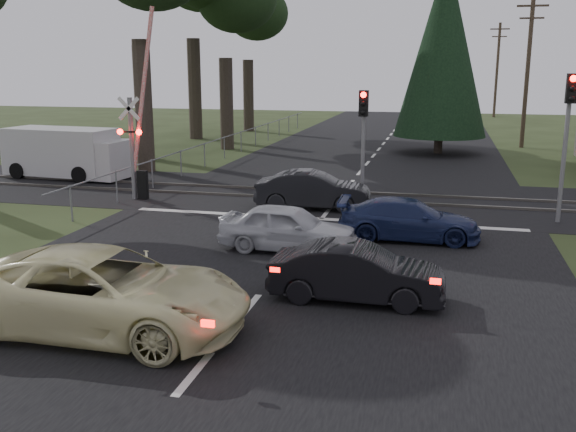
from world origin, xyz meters
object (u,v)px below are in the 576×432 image
(traffic_signal_right, at_px, (570,119))
(white_van, at_px, (69,153))
(cream_coupe, at_px, (102,292))
(dark_car_far, at_px, (313,190))
(dark_hatchback, at_px, (357,273))
(silver_car, at_px, (288,228))
(utility_pole_far, at_px, (497,68))
(traffic_signal_center, at_px, (363,128))
(utility_pole_mid, at_px, (528,69))
(blue_sedan, at_px, (409,220))
(crossing_signal, at_px, (137,145))

(traffic_signal_right, distance_m, white_van, 20.54)
(cream_coupe, bearing_deg, white_van, 33.80)
(traffic_signal_right, distance_m, dark_car_far, 8.56)
(dark_hatchback, xyz_separation_m, silver_car, (-2.33, 3.36, 0.02))
(utility_pole_far, relative_size, silver_car, 2.41)
(traffic_signal_center, height_order, cream_coupe, traffic_signal_center)
(utility_pole_far, bearing_deg, utility_pole_mid, -90.00)
(traffic_signal_center, bearing_deg, blue_sedan, -66.19)
(cream_coupe, distance_m, white_van, 18.29)
(traffic_signal_center, height_order, silver_car, traffic_signal_center)
(crossing_signal, height_order, silver_car, crossing_signal)
(utility_pole_far, height_order, silver_car, utility_pole_far)
(dark_hatchback, xyz_separation_m, blue_sedan, (0.80, 5.32, -0.02))
(cream_coupe, xyz_separation_m, dark_car_far, (1.72, 11.48, -0.12))
(traffic_signal_right, height_order, traffic_signal_center, traffic_signal_right)
(cream_coupe, relative_size, white_van, 0.96)
(crossing_signal, bearing_deg, cream_coupe, -66.73)
(dark_hatchback, relative_size, white_van, 0.64)
(traffic_signal_center, distance_m, cream_coupe, 13.02)
(crossing_signal, height_order, dark_car_far, crossing_signal)
(utility_pole_mid, xyz_separation_m, blue_sedan, (-5.58, -23.68, -4.14))
(crossing_signal, distance_m, traffic_signal_center, 8.36)
(dark_hatchback, bearing_deg, traffic_signal_center, 6.48)
(traffic_signal_center, distance_m, white_van, 13.87)
(crossing_signal, xyz_separation_m, blue_sedan, (10.20, -3.47, -1.47))
(crossing_signal, bearing_deg, white_van, 144.79)
(crossing_signal, relative_size, utility_pole_mid, 0.77)
(dark_car_far, bearing_deg, traffic_signal_center, -63.86)
(crossing_signal, distance_m, silver_car, 9.03)
(traffic_signal_center, xyz_separation_m, utility_pole_far, (7.50, 44.32, 1.92))
(utility_pole_far, bearing_deg, traffic_signal_center, -99.60)
(dark_hatchback, bearing_deg, utility_pole_far, -6.89)
(silver_car, bearing_deg, traffic_signal_right, -53.23)
(traffic_signal_center, height_order, dark_car_far, traffic_signal_center)
(cream_coupe, bearing_deg, dark_hatchback, -58.23)
(dark_hatchback, bearing_deg, blue_sedan, -8.66)
(crossing_signal, relative_size, utility_pole_far, 0.77)
(crossing_signal, height_order, traffic_signal_right, crossing_signal)
(crossing_signal, bearing_deg, utility_pole_mid, 52.03)
(dark_hatchback, height_order, silver_car, silver_car)
(white_van, bearing_deg, traffic_signal_right, -5.87)
(traffic_signal_right, relative_size, silver_car, 1.26)
(traffic_signal_right, bearing_deg, cream_coupe, -131.31)
(dark_hatchback, distance_m, silver_car, 4.09)
(cream_coupe, relative_size, dark_hatchback, 1.50)
(blue_sedan, bearing_deg, utility_pole_mid, -15.39)
(traffic_signal_center, bearing_deg, utility_pole_far, 80.40)
(traffic_signal_center, bearing_deg, dark_car_far, -149.23)
(blue_sedan, bearing_deg, dark_hatchback, 169.37)
(utility_pole_far, bearing_deg, dark_car_far, -101.35)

